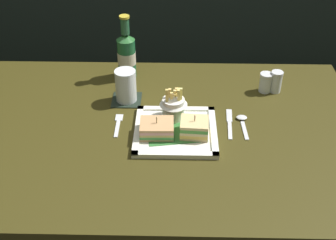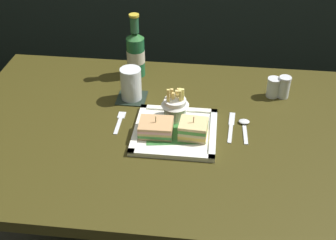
% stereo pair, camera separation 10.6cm
% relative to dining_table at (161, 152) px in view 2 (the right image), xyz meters
% --- Properties ---
extents(dining_table, '(1.31, 0.87, 0.72)m').
position_rel_dining_table_xyz_m(dining_table, '(0.00, 0.00, 0.00)').
color(dining_table, '#383211').
rests_on(dining_table, ground_plane).
extents(square_plate, '(0.25, 0.25, 0.02)m').
position_rel_dining_table_xyz_m(square_plate, '(0.05, -0.03, 0.11)').
color(square_plate, white).
rests_on(square_plate, dining_table).
extents(sandwich_half_left, '(0.10, 0.09, 0.06)m').
position_rel_dining_table_xyz_m(sandwich_half_left, '(-0.01, -0.05, 0.13)').
color(sandwich_half_left, tan).
rests_on(sandwich_half_left, square_plate).
extents(sandwich_half_right, '(0.09, 0.08, 0.07)m').
position_rel_dining_table_xyz_m(sandwich_half_right, '(0.10, -0.05, 0.13)').
color(sandwich_half_right, '#D7B87B').
rests_on(sandwich_half_right, square_plate).
extents(fries_cup, '(0.09, 0.09, 0.11)m').
position_rel_dining_table_xyz_m(fries_cup, '(0.04, 0.04, 0.16)').
color(fries_cup, silver).
rests_on(fries_cup, square_plate).
extents(beer_bottle, '(0.07, 0.07, 0.24)m').
position_rel_dining_table_xyz_m(beer_bottle, '(-0.14, 0.33, 0.19)').
color(beer_bottle, '#1C5E35').
rests_on(beer_bottle, dining_table).
extents(drink_coaster, '(0.10, 0.10, 0.00)m').
position_rel_dining_table_xyz_m(drink_coaster, '(-0.12, 0.16, 0.10)').
color(drink_coaster, black).
rests_on(drink_coaster, dining_table).
extents(water_glass, '(0.07, 0.07, 0.11)m').
position_rel_dining_table_xyz_m(water_glass, '(-0.12, 0.16, 0.15)').
color(water_glass, silver).
rests_on(water_glass, dining_table).
extents(fork, '(0.02, 0.12, 0.00)m').
position_rel_dining_table_xyz_m(fork, '(-0.14, 0.02, 0.10)').
color(fork, silver).
rests_on(fork, dining_table).
extents(knife, '(0.03, 0.16, 0.00)m').
position_rel_dining_table_xyz_m(knife, '(0.22, 0.03, 0.10)').
color(knife, silver).
rests_on(knife, dining_table).
extents(spoon, '(0.04, 0.13, 0.01)m').
position_rel_dining_table_xyz_m(spoon, '(0.26, 0.04, 0.10)').
color(spoon, silver).
rests_on(spoon, dining_table).
extents(salt_shaker, '(0.05, 0.05, 0.07)m').
position_rel_dining_table_xyz_m(salt_shaker, '(0.36, 0.23, 0.13)').
color(salt_shaker, silver).
rests_on(salt_shaker, dining_table).
extents(pepper_shaker, '(0.04, 0.04, 0.08)m').
position_rel_dining_table_xyz_m(pepper_shaker, '(0.40, 0.23, 0.13)').
color(pepper_shaker, silver).
rests_on(pepper_shaker, dining_table).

